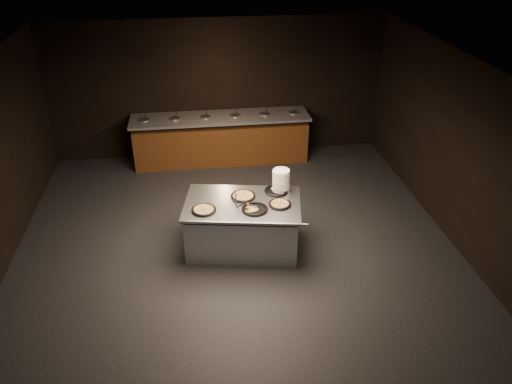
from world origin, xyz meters
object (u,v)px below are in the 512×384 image
pan_veggie_whole (204,210)px  pan_cheese_whole (243,196)px  serving_counter (243,227)px  plate_stack (281,181)px

pan_veggie_whole → pan_cheese_whole: size_ratio=0.95×
serving_counter → plate_stack: 0.94m
serving_counter → pan_veggie_whole: (-0.59, -0.15, 0.46)m
plate_stack → pan_cheese_whole: (-0.62, -0.13, -0.16)m
pan_veggie_whole → pan_cheese_whole: bearing=27.8°
serving_counter → pan_veggie_whole: pan_veggie_whole is taller
pan_veggie_whole → pan_cheese_whole: same height
serving_counter → pan_veggie_whole: 0.77m
serving_counter → pan_cheese_whole: pan_cheese_whole is taller
plate_stack → pan_cheese_whole: size_ratio=0.93×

